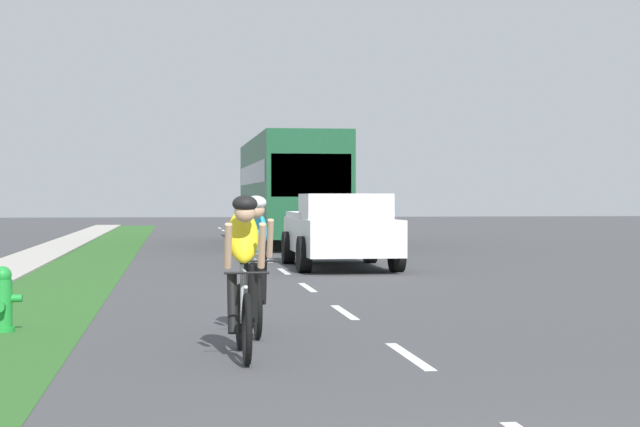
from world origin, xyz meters
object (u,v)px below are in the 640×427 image
cyclist_trailing (254,263)px  bus_dark_green (289,185)px  pickup_white (340,230)px  fire_hydrant_green (3,300)px  cyclist_lead (243,274)px

cyclist_trailing → bus_dark_green: (2.87, 22.85, 1.17)m
pickup_white → cyclist_trailing: bearing=-103.9°
fire_hydrant_green → pickup_white: bearing=61.9°
pickup_white → bus_dark_green: size_ratio=0.44×
fire_hydrant_green → cyclist_trailing: 2.96m
fire_hydrant_green → pickup_white: size_ratio=0.15×
cyclist_lead → pickup_white: pickup_white is taller
cyclist_lead → pickup_white: bearing=77.0°
fire_hydrant_green → cyclist_lead: 3.56m
cyclist_trailing → bus_dark_green: bearing=82.8°
cyclist_lead → cyclist_trailing: 1.82m
cyclist_trailing → cyclist_lead: bearing=-97.6°
bus_dark_green → fire_hydrant_green: bearing=-104.4°
fire_hydrant_green → cyclist_trailing: bearing=-10.7°
fire_hydrant_green → cyclist_lead: cyclist_lead is taller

